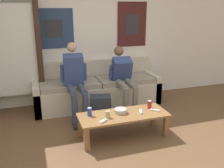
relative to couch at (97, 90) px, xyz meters
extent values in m
plane|color=brown|center=(-0.17, -2.15, -0.30)|extent=(18.00, 18.00, 0.00)
cube|color=white|center=(-0.17, 0.38, 0.97)|extent=(10.00, 0.05, 2.55)
cube|color=navy|center=(-0.73, 0.34, 1.19)|extent=(0.74, 0.01, 0.74)
cube|color=#2D2D33|center=(-0.73, 0.33, 1.19)|extent=(0.33, 0.01, 0.33)
cube|color=#471E1E|center=(0.86, 0.34, 1.23)|extent=(0.64, 0.01, 0.90)
cube|color=#2D2D33|center=(0.86, 0.33, 1.23)|extent=(0.29, 0.01, 0.40)
cube|color=#382319|center=(-1.04, 0.15, 0.72)|extent=(0.10, 0.10, 2.05)
cube|color=silver|center=(-1.49, 0.17, 0.82)|extent=(0.82, 0.02, 1.64)
cube|color=beige|center=(0.00, 0.29, 0.13)|extent=(2.45, 0.13, 0.86)
cube|color=beige|center=(0.00, -0.09, -0.08)|extent=(2.45, 0.62, 0.44)
cube|color=beige|center=(-1.16, -0.09, -0.02)|extent=(0.12, 0.62, 0.56)
cube|color=beige|center=(1.16, -0.09, -0.02)|extent=(0.12, 0.62, 0.56)
cube|color=gray|center=(-0.55, -0.09, 0.19)|extent=(1.08, 0.58, 0.10)
cube|color=gray|center=(0.55, -0.09, 0.19)|extent=(1.08, 0.58, 0.10)
cube|color=olive|center=(0.04, -1.37, 0.05)|extent=(1.33, 0.52, 0.03)
cube|color=olive|center=(-0.57, -1.17, -0.14)|extent=(0.07, 0.07, 0.33)
cube|color=olive|center=(0.65, -1.17, -0.14)|extent=(0.07, 0.07, 0.33)
cube|color=olive|center=(-0.57, -1.58, -0.14)|extent=(0.07, 0.07, 0.33)
cube|color=olive|center=(0.65, -1.58, -0.14)|extent=(0.07, 0.07, 0.33)
cylinder|color=#384256|center=(-0.59, -0.56, 0.24)|extent=(0.11, 0.45, 0.11)
cylinder|color=#384256|center=(-0.59, -0.79, -0.02)|extent=(0.10, 0.10, 0.51)
cube|color=#232328|center=(-0.59, -0.86, -0.28)|extent=(0.11, 0.25, 0.05)
cylinder|color=#384256|center=(-0.41, -0.56, 0.24)|extent=(0.11, 0.45, 0.11)
cylinder|color=#384256|center=(-0.41, -0.79, -0.02)|extent=(0.10, 0.10, 0.51)
cube|color=#232328|center=(-0.41, -0.86, -0.28)|extent=(0.11, 0.25, 0.05)
cube|color=#33477F|center=(-0.50, -0.29, 0.51)|extent=(0.37, 0.34, 0.59)
sphere|color=tan|center=(-0.50, -0.22, 0.91)|extent=(0.17, 0.17, 0.17)
cylinder|color=#33477F|center=(-0.70, -0.29, 0.47)|extent=(0.08, 0.11, 0.31)
cylinder|color=#33477F|center=(-0.31, -0.29, 0.47)|extent=(0.08, 0.11, 0.31)
cylinder|color=gray|center=(0.32, -0.54, 0.24)|extent=(0.11, 0.40, 0.11)
cylinder|color=gray|center=(0.32, -0.74, -0.02)|extent=(0.10, 0.10, 0.51)
cube|color=#232328|center=(0.32, -0.81, -0.28)|extent=(0.11, 0.25, 0.05)
cylinder|color=gray|center=(0.50, -0.54, 0.24)|extent=(0.11, 0.40, 0.11)
cylinder|color=gray|center=(0.50, -0.74, -0.02)|extent=(0.10, 0.10, 0.51)
cube|color=#232328|center=(0.50, -0.81, -0.28)|extent=(0.11, 0.25, 0.05)
cube|color=#33477F|center=(0.41, -0.25, 0.44)|extent=(0.36, 0.41, 0.51)
sphere|color=brown|center=(0.41, -0.10, 0.77)|extent=(0.19, 0.19, 0.19)
cylinder|color=#33477F|center=(0.22, -0.23, 0.40)|extent=(0.08, 0.13, 0.26)
cylinder|color=#33477F|center=(0.61, -0.23, 0.40)|extent=(0.08, 0.13, 0.26)
cube|color=#282D38|center=(-0.15, -0.75, -0.08)|extent=(0.40, 0.31, 0.45)
cube|color=#282D38|center=(-0.17, -0.86, -0.18)|extent=(0.26, 0.14, 0.20)
cylinder|color=#B7B2A8|center=(0.01, -1.31, 0.09)|extent=(0.19, 0.19, 0.06)
torus|color=#B7B2A8|center=(0.01, -1.31, 0.12)|extent=(0.19, 0.19, 0.02)
cylinder|color=tan|center=(-0.22, -1.41, 0.11)|extent=(0.06, 0.06, 0.10)
cylinder|color=black|center=(-0.22, -1.41, 0.17)|extent=(0.00, 0.00, 0.01)
cylinder|color=#28479E|center=(-0.45, -1.27, 0.12)|extent=(0.07, 0.07, 0.12)
cylinder|color=silver|center=(-0.45, -1.27, 0.18)|extent=(0.06, 0.06, 0.00)
cylinder|color=maroon|center=(0.50, -1.29, 0.12)|extent=(0.07, 0.07, 0.12)
cylinder|color=silver|center=(0.50, -1.29, 0.18)|extent=(0.06, 0.06, 0.00)
cube|color=white|center=(0.31, -1.39, 0.07)|extent=(0.08, 0.15, 0.02)
cylinder|color=#333842|center=(0.32, -1.36, 0.09)|extent=(0.01, 0.01, 0.00)
cube|color=white|center=(-0.32, -1.53, 0.07)|extent=(0.14, 0.11, 0.02)
cylinder|color=#333842|center=(-0.30, -1.52, 0.09)|extent=(0.01, 0.01, 0.00)
cube|color=white|center=(0.53, -1.41, 0.07)|extent=(0.13, 0.12, 0.02)
cylinder|color=#333842|center=(0.51, -1.39, 0.09)|extent=(0.01, 0.01, 0.00)
camera|label=1|loc=(-1.18, -4.55, 1.59)|focal=40.00mm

